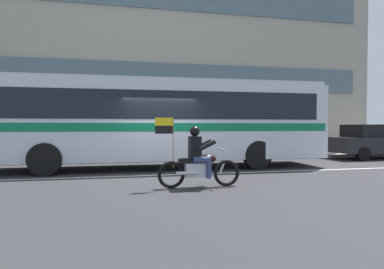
{
  "coord_description": "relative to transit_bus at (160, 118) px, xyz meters",
  "views": [
    {
      "loc": [
        -1.32,
        -11.03,
        1.56
      ],
      "look_at": [
        0.88,
        -1.02,
        1.3
      ],
      "focal_mm": 30.83,
      "sensor_mm": 36.0,
      "label": 1
    }
  ],
  "objects": [
    {
      "name": "ground_plane",
      "position": [
        -0.16,
        -1.19,
        -1.88
      ],
      "size": [
        60.0,
        60.0,
        0.0
      ],
      "primitive_type": "plane",
      "color": "#2B2B2D"
    },
    {
      "name": "sidewalk_curb",
      "position": [
        -0.16,
        3.91,
        -1.81
      ],
      "size": [
        28.0,
        3.8,
        0.15
      ],
      "primitive_type": "cube",
      "color": "#B7B2A8",
      "rests_on": "ground_plane"
    },
    {
      "name": "lane_center_stripe",
      "position": [
        -0.16,
        -1.79,
        -1.88
      ],
      "size": [
        26.6,
        0.14,
        0.01
      ],
      "primitive_type": "cube",
      "color": "silver",
      "rests_on": "ground_plane"
    },
    {
      "name": "office_building_facade",
      "position": [
        -0.16,
        6.19,
        4.29
      ],
      "size": [
        28.0,
        0.89,
        12.33
      ],
      "color": "gray",
      "rests_on": "ground_plane"
    },
    {
      "name": "transit_bus",
      "position": [
        0.0,
        0.0,
        0.0
      ],
      "size": [
        12.25,
        2.75,
        3.22
      ],
      "color": "silver",
      "rests_on": "ground_plane"
    },
    {
      "name": "motorcycle_with_rider",
      "position": [
        0.47,
        -4.09,
        -1.22
      ],
      "size": [
        2.2,
        0.64,
        1.78
      ],
      "color": "black",
      "rests_on": "ground_plane"
    },
    {
      "name": "parked_hatchback_downstreet",
      "position": [
        10.57,
        1.39,
        -1.03
      ],
      "size": [
        4.63,
        1.9,
        1.64
      ],
      "color": "black",
      "rests_on": "ground_plane"
    },
    {
      "name": "fire_hydrant",
      "position": [
        -2.06,
        2.87,
        -1.37
      ],
      "size": [
        0.22,
        0.3,
        0.75
      ],
      "color": "#4C8C3F",
      "rests_on": "sidewalk_curb"
    }
  ]
}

